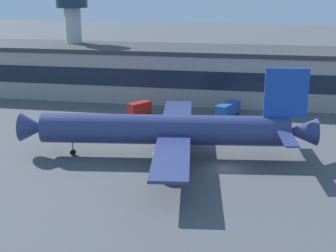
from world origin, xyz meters
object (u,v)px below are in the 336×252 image
Objects in this scene: control_tower at (73,27)px; fuel_truck at (227,109)px; stair_truck at (140,108)px; airliner at (169,130)px; traffic_cone_0 at (207,179)px; crew_van at (176,110)px.

control_tower is 54.60m from fuel_truck.
stair_truck is 21.70m from fuel_truck.
airliner is 14.32m from traffic_cone_0.
airliner is at bearing -65.80° from stair_truck.
stair_truck is at bearing -170.83° from fuel_truck.
stair_truck is 0.71× the size of fuel_truck.
fuel_truck is at bearing 9.17° from stair_truck.
airliner is at bearing -53.71° from control_tower.
traffic_cone_0 is at bearing -73.24° from crew_van.
control_tower is at bearing 147.11° from crew_van.
traffic_cone_0 is at bearing -61.20° from stair_truck.
control_tower reaches higher than crew_van.
fuel_truck is (21.42, 3.46, -0.10)m from stair_truck.
traffic_cone_0 is (-0.69, -41.17, -1.56)m from fuel_truck.
crew_van is 41.73m from traffic_cone_0.
airliner is 1.83× the size of control_tower.
fuel_truck is at bearing -24.06° from control_tower.
airliner is 6.39× the size of fuel_truck.
crew_van is at bearing -174.49° from fuel_truck.
stair_truck reaches higher than traffic_cone_0.
control_tower is 47.23× the size of traffic_cone_0.
airliner is at bearing -106.51° from fuel_truck.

